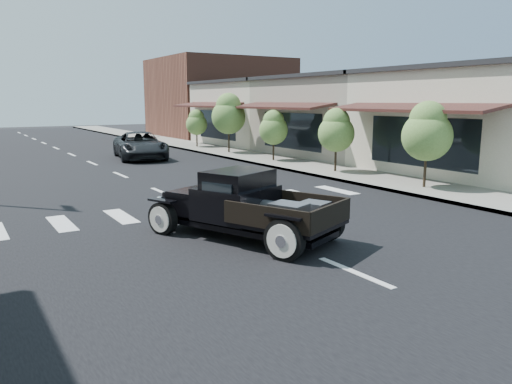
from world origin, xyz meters
TOP-DOWN VIEW (x-y plane):
  - ground at (0.00, 0.00)m, footprint 120.00×120.00m
  - road at (0.00, 15.00)m, footprint 14.00×80.00m
  - road_markings at (0.00, 10.00)m, footprint 12.00×60.00m
  - sidewalk_right at (8.50, 15.00)m, footprint 3.00×80.00m
  - storefront_near at (15.00, 4.00)m, footprint 10.00×9.00m
  - storefront_mid at (15.00, 13.00)m, footprint 10.00×9.00m
  - storefront_far at (15.00, 22.00)m, footprint 10.00×9.00m
  - far_building_right at (15.50, 32.00)m, footprint 11.00×10.00m
  - small_tree_a at (8.30, 2.30)m, footprint 1.80×1.80m
  - small_tree_b at (8.30, 7.24)m, footprint 1.62×1.62m
  - small_tree_c at (8.30, 12.24)m, footprint 1.53×1.53m
  - small_tree_d at (8.30, 17.16)m, footprint 2.07×2.07m
  - small_tree_e at (8.30, 21.75)m, footprint 1.46×1.46m
  - hotrod_pickup at (-0.53, 0.21)m, footprint 3.97×5.32m
  - second_car at (2.87, 17.70)m, footprint 3.42×5.79m

SIDE VIEW (x-z plane):
  - ground at x=0.00m, z-range 0.00..0.00m
  - road_markings at x=0.00m, z-range -0.03..0.03m
  - road at x=0.00m, z-range 0.00..0.02m
  - sidewalk_right at x=8.50m, z-range 0.00..0.15m
  - second_car at x=2.87m, z-range 0.00..1.51m
  - hotrod_pickup at x=-0.53m, z-range 0.00..1.67m
  - small_tree_e at x=8.30m, z-range 0.15..2.58m
  - small_tree_c at x=8.30m, z-range 0.15..2.69m
  - small_tree_b at x=8.30m, z-range 0.15..2.85m
  - small_tree_a at x=8.30m, z-range 0.15..3.14m
  - small_tree_d at x=8.30m, z-range 0.15..3.60m
  - storefront_near at x=15.00m, z-range 0.00..4.50m
  - storefront_mid at x=15.00m, z-range 0.00..4.50m
  - storefront_far at x=15.00m, z-range 0.00..4.50m
  - far_building_right at x=15.50m, z-range 0.00..7.00m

